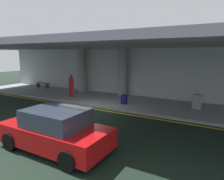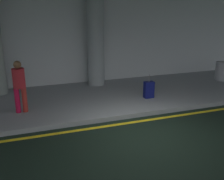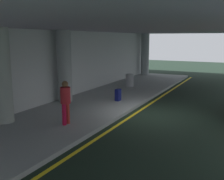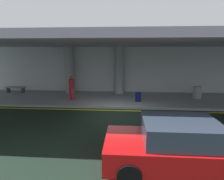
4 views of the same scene
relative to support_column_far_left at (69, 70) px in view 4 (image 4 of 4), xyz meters
name	(u,v)px [view 4 (image 4 of 4)]	position (x,y,z in m)	size (l,w,h in m)	color
ground_plane	(116,115)	(4.00, -4.66, -1.97)	(60.00, 60.00, 0.00)	black
sidewalk	(118,99)	(4.00, -1.56, -1.90)	(26.00, 4.20, 0.15)	gray
lane_stripe_yellow	(117,110)	(4.00, -3.96, -1.97)	(26.00, 0.14, 0.01)	yellow
support_column_far_left	(69,70)	(0.00, 0.00, 0.00)	(0.72, 0.72, 3.65)	gray
support_column_left_mid	(119,70)	(4.00, 0.00, 0.00)	(0.72, 0.72, 3.65)	gray
ceiling_overhang	(119,43)	(4.00, -2.06, 1.97)	(28.00, 13.20, 0.30)	#948A9F
terminal_back_wall	(119,70)	(4.00, 0.69, -0.07)	(26.00, 0.30, 3.80)	#B2B7B7
car_red	(176,146)	(5.94, -9.11, -1.26)	(4.10, 1.92, 1.50)	#B80F10
traveler_with_luggage	(72,86)	(0.83, -2.34, -0.86)	(0.38, 0.38, 1.68)	#AA0E30
suitcase_upright_primary	(138,97)	(5.34, -2.39, -1.51)	(0.36, 0.22, 0.90)	#0D1251
bench_metal	(15,88)	(-4.39, -0.50, -1.47)	(1.60, 0.50, 0.48)	slate
trash_bin_steel	(197,92)	(9.63, -1.23, -1.40)	(0.56, 0.56, 0.85)	gray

